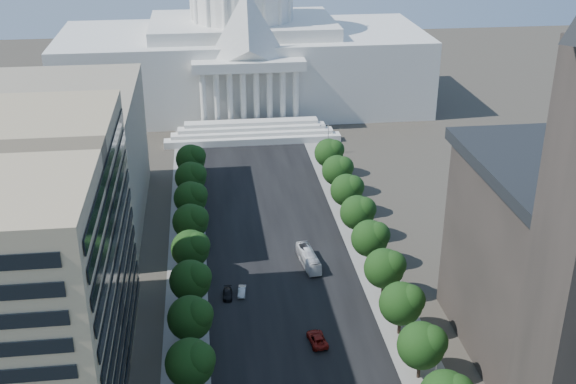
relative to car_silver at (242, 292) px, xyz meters
name	(u,v)px	position (x,y,z in m)	size (l,w,h in m)	color
road_asphalt	(272,230)	(8.51, 26.10, -0.66)	(30.00, 260.00, 0.01)	black
sidewalk_left	(187,235)	(-10.49, 26.10, -0.66)	(8.00, 260.00, 0.02)	gray
sidewalk_right	(355,225)	(27.51, 26.10, -0.66)	(8.00, 260.00, 0.02)	gray
capitol	(243,47)	(8.51, 120.99, 19.35)	(120.00, 56.00, 73.00)	white
office_block_left_far	(52,161)	(-39.49, 36.10, 14.34)	(38.00, 52.00, 30.00)	gray
tree_l_c	(192,362)	(-9.15, -28.09, 5.79)	(7.79, 7.60, 9.97)	#33261C
tree_l_d	(192,317)	(-9.15, -16.09, 5.79)	(7.79, 7.60, 9.97)	#33261C
tree_l_e	(192,280)	(-9.15, -4.09, 5.79)	(7.79, 7.60, 9.97)	#33261C
tree_l_f	(192,248)	(-9.15, 7.91, 5.79)	(7.79, 7.60, 9.97)	#33261C
tree_l_g	(192,221)	(-9.15, 19.91, 5.79)	(7.79, 7.60, 9.97)	#33261C
tree_l_h	(192,197)	(-9.15, 31.91, 5.79)	(7.79, 7.60, 9.97)	#33261C
tree_l_i	(192,176)	(-9.15, 43.91, 5.79)	(7.79, 7.60, 9.97)	#33261C
tree_l_j	(192,158)	(-9.15, 55.91, 5.79)	(7.79, 7.60, 9.97)	#33261C
tree_r_c	(424,344)	(26.85, -28.09, 5.79)	(7.79, 7.60, 9.97)	#33261C
tree_r_d	(403,303)	(26.85, -16.09, 5.79)	(7.79, 7.60, 9.97)	#33261C
tree_r_e	(386,267)	(26.85, -4.09, 5.79)	(7.79, 7.60, 9.97)	#33261C
tree_r_f	(372,237)	(26.85, 7.91, 5.79)	(7.79, 7.60, 9.97)	#33261C
tree_r_g	(359,212)	(26.85, 19.91, 5.79)	(7.79, 7.60, 9.97)	#33261C
tree_r_h	(348,189)	(26.85, 31.91, 5.79)	(7.79, 7.60, 9.97)	#33261C
tree_r_i	(339,170)	(26.85, 43.91, 5.79)	(7.79, 7.60, 9.97)	#33261C
tree_r_j	(330,152)	(26.85, 55.91, 5.79)	(7.79, 7.60, 9.97)	#33261C
streetlight_b	(434,350)	(28.41, -28.90, 5.16)	(2.61, 0.44, 9.00)	gray
streetlight_c	(394,269)	(28.41, -3.90, 5.16)	(2.61, 0.44, 9.00)	gray
streetlight_d	(365,212)	(28.41, 21.10, 5.16)	(2.61, 0.44, 9.00)	gray
streetlight_e	(343,168)	(28.41, 46.10, 5.16)	(2.61, 0.44, 9.00)	gray
streetlight_f	(326,135)	(28.41, 71.10, 5.16)	(2.61, 0.44, 9.00)	gray
car_silver	(242,292)	(0.00, 0.00, 0.00)	(1.39, 4.00, 1.32)	#ABADB3
car_red	(317,339)	(11.86, -16.94, 0.16)	(2.72, 5.91, 1.64)	maroon
car_dark_b	(228,294)	(-2.74, -0.53, -0.02)	(1.79, 4.39, 1.27)	black
city_bus	(308,258)	(14.27, 9.55, 0.87)	(2.56, 10.94, 3.05)	white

